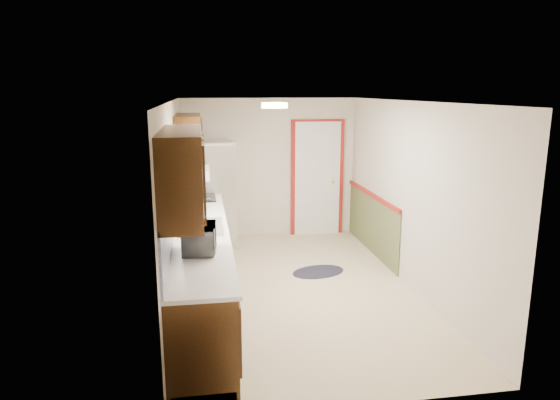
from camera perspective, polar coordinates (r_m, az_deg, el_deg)
name	(u,v)px	position (r m, az deg, el deg)	size (l,w,h in m)	color
room_shell	(296,199)	(6.23, 1.85, 0.12)	(3.20, 5.20, 2.52)	beige
kitchen_run	(197,240)	(5.95, -9.45, -4.56)	(0.63, 4.00, 2.20)	#351D0C
back_wall_trim	(328,187)	(8.63, 5.56, 1.43)	(1.12, 2.30, 2.08)	maroon
ceiling_fixture	(275,105)	(5.84, -0.63, 10.77)	(0.30, 0.30, 0.06)	#FFD88C
microwave	(199,236)	(5.08, -9.20, -4.05)	(0.48, 0.27, 0.33)	white
refrigerator	(211,194)	(8.20, -7.90, 0.66)	(0.80, 0.77, 1.74)	#B7B7BC
rug	(318,272)	(7.18, 4.39, -8.17)	(0.77, 0.50, 0.01)	black
cooktop	(200,198)	(7.55, -9.09, 0.20)	(0.45, 0.55, 0.02)	black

